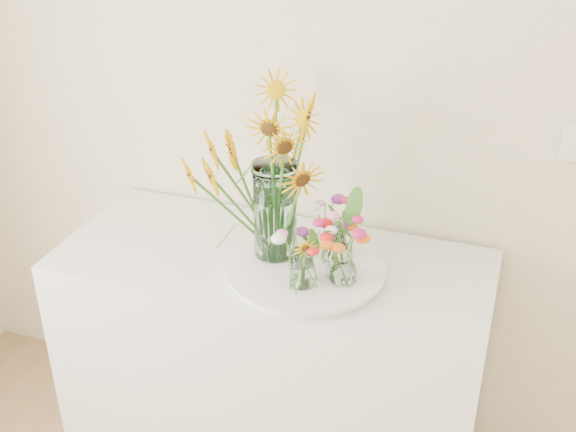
# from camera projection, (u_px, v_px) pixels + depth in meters

# --- Properties ---
(counter) EXTENTS (1.40, 0.60, 0.90)m
(counter) POSITION_uv_depth(u_px,v_px,m) (273.00, 367.00, 2.54)
(counter) COLOR white
(counter) RESTS_ON ground_plane
(tray) EXTENTS (0.47, 0.47, 0.02)m
(tray) POSITION_uv_depth(u_px,v_px,m) (306.00, 271.00, 2.23)
(tray) COLOR white
(tray) RESTS_ON counter
(mason_jar) EXTENTS (0.15, 0.15, 0.32)m
(mason_jar) POSITION_uv_depth(u_px,v_px,m) (275.00, 210.00, 2.22)
(mason_jar) COLOR #B5EADE
(mason_jar) RESTS_ON tray
(sunflower_bouquet) EXTENTS (0.92, 0.92, 0.56)m
(sunflower_bouquet) POSITION_uv_depth(u_px,v_px,m) (275.00, 174.00, 2.16)
(sunflower_bouquet) COLOR #DAA004
(sunflower_bouquet) RESTS_ON tray
(small_vase_a) EXTENTS (0.08, 0.08, 0.12)m
(small_vase_a) POSITION_uv_depth(u_px,v_px,m) (302.00, 269.00, 2.11)
(small_vase_a) COLOR white
(small_vase_a) RESTS_ON tray
(wildflower_posy_a) EXTENTS (0.20, 0.20, 0.21)m
(wildflower_posy_a) POSITION_uv_depth(u_px,v_px,m) (302.00, 256.00, 2.09)
(wildflower_posy_a) COLOR orange
(wildflower_posy_a) RESTS_ON tray
(small_vase_b) EXTENTS (0.11, 0.11, 0.13)m
(small_vase_b) POSITION_uv_depth(u_px,v_px,m) (342.00, 264.00, 2.12)
(small_vase_b) COLOR white
(small_vase_b) RESTS_ON tray
(wildflower_posy_b) EXTENTS (0.19, 0.19, 0.22)m
(wildflower_posy_b) POSITION_uv_depth(u_px,v_px,m) (343.00, 251.00, 2.10)
(wildflower_posy_b) COLOR orange
(wildflower_posy_b) RESTS_ON tray
(small_vase_c) EXTENTS (0.09, 0.09, 0.12)m
(small_vase_c) POSITION_uv_depth(u_px,v_px,m) (334.00, 244.00, 2.24)
(small_vase_c) COLOR white
(small_vase_c) RESTS_ON tray
(wildflower_posy_c) EXTENTS (0.21, 0.21, 0.21)m
(wildflower_posy_c) POSITION_uv_depth(u_px,v_px,m) (335.00, 231.00, 2.22)
(wildflower_posy_c) COLOR orange
(wildflower_posy_c) RESTS_ON tray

